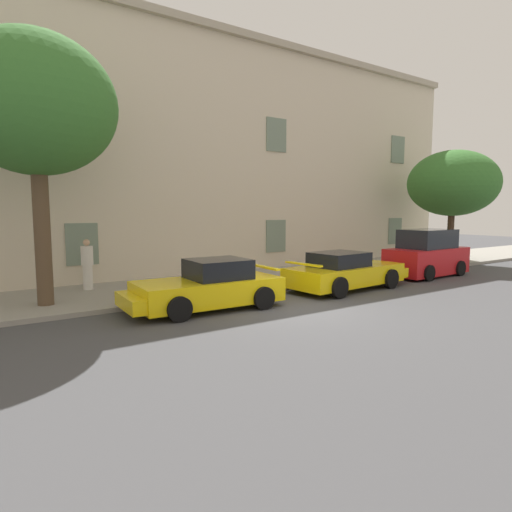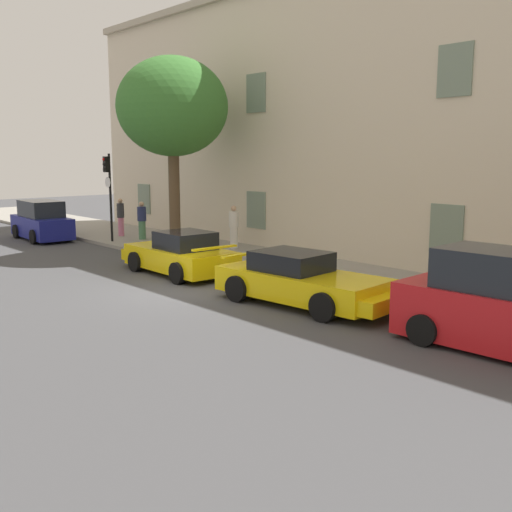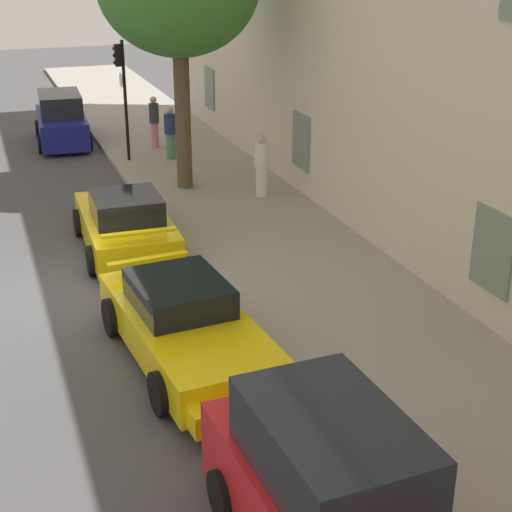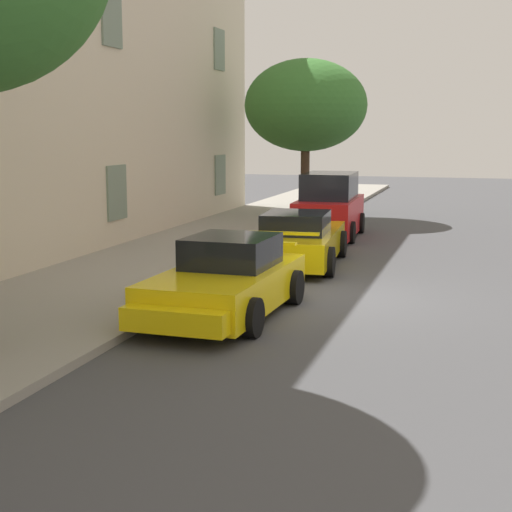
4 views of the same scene
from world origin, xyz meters
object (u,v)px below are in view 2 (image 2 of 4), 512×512
object	(u,v)px
traffic_light	(108,182)
pedestrian_bystander	(234,227)
hatchback_parked	(500,306)
pedestrian_strolling	(121,217)
pedestrian_admiring	(142,220)
sportscar_red_lead	(178,255)
tree_near_kerb	(172,108)
sportscar_yellow_flank	(306,282)
hatchback_distant	(42,222)

from	to	relation	value
traffic_light	pedestrian_bystander	bearing A→B (deg)	28.91
hatchback_parked	pedestrian_strolling	xyz separation A→B (m)	(-19.23, 2.48, 0.13)
pedestrian_admiring	pedestrian_bystander	bearing A→B (deg)	16.20
sportscar_red_lead	tree_near_kerb	distance (m)	6.73
sportscar_yellow_flank	hatchback_parked	distance (m)	5.01
sportscar_yellow_flank	traffic_light	bearing A→B (deg)	173.48
sportscar_yellow_flank	traffic_light	world-z (taller)	traffic_light
pedestrian_admiring	tree_near_kerb	bearing A→B (deg)	-7.15
hatchback_parked	tree_near_kerb	distance (m)	15.39
sportscar_red_lead	tree_near_kerb	xyz separation A→B (m)	(-3.77, 2.46, 5.01)
traffic_light	pedestrian_admiring	size ratio (longest dim) A/B	2.25
sportscar_yellow_flank	traffic_light	xyz separation A→B (m)	(-12.94, 1.48, 2.08)
sportscar_yellow_flank	pedestrian_admiring	xyz separation A→B (m)	(-12.64, 2.87, 0.38)
pedestrian_strolling	tree_near_kerb	bearing A→B (deg)	-2.93
hatchback_parked	traffic_light	world-z (taller)	traffic_light
hatchback_parked	pedestrian_admiring	world-z (taller)	hatchback_parked
hatchback_distant	pedestrian_strolling	bearing A→B (deg)	52.34
sportscar_red_lead	pedestrian_strolling	xyz separation A→B (m)	(-8.51, 2.70, 0.43)
sportscar_yellow_flank	hatchback_parked	world-z (taller)	hatchback_parked
sportscar_red_lead	pedestrian_admiring	world-z (taller)	pedestrian_admiring
hatchback_distant	pedestrian_strolling	world-z (taller)	pedestrian_strolling
tree_near_kerb	pedestrian_admiring	xyz separation A→B (m)	(-3.16, 0.40, -4.64)
hatchback_distant	pedestrian_bystander	world-z (taller)	pedestrian_bystander
pedestrian_strolling	traffic_light	bearing A→B (deg)	-44.04
hatchback_distant	pedestrian_admiring	xyz separation A→B (m)	(3.76, 2.97, 0.16)
pedestrian_bystander	pedestrian_admiring	bearing A→B (deg)	-163.80
hatchback_distant	pedestrian_bystander	xyz separation A→B (m)	(8.46, 4.34, 0.18)
sportscar_red_lead	pedestrian_admiring	size ratio (longest dim) A/B	2.72
hatchback_distant	pedestrian_admiring	world-z (taller)	pedestrian_admiring
traffic_light	pedestrian_bystander	world-z (taller)	traffic_light
sportscar_red_lead	pedestrian_admiring	bearing A→B (deg)	157.59
pedestrian_bystander	hatchback_distant	bearing A→B (deg)	-152.86
hatchback_distant	traffic_light	bearing A→B (deg)	24.48
sportscar_red_lead	pedestrian_strolling	size ratio (longest dim) A/B	2.62
tree_near_kerb	pedestrian_bystander	bearing A→B (deg)	48.86
tree_near_kerb	pedestrian_bystander	world-z (taller)	tree_near_kerb
pedestrian_admiring	sportscar_yellow_flank	bearing A→B (deg)	-12.81
hatchback_distant	tree_near_kerb	world-z (taller)	tree_near_kerb
hatchback_parked	pedestrian_bystander	world-z (taller)	hatchback_parked
traffic_light	pedestrian_admiring	distance (m)	2.23
hatchback_parked	tree_near_kerb	world-z (taller)	tree_near_kerb
traffic_light	pedestrian_admiring	bearing A→B (deg)	77.76
pedestrian_bystander	sportscar_yellow_flank	bearing A→B (deg)	-28.08
sportscar_red_lead	tree_near_kerb	world-z (taller)	tree_near_kerb
sportscar_red_lead	traffic_light	distance (m)	7.66
hatchback_parked	hatchback_distant	xyz separation A→B (m)	(-21.40, -0.34, -0.08)
pedestrian_admiring	pedestrian_strolling	xyz separation A→B (m)	(-1.59, -0.15, 0.05)
tree_near_kerb	pedestrian_admiring	distance (m)	5.63
hatchback_parked	pedestrian_admiring	distance (m)	17.83
tree_near_kerb	sportscar_red_lead	bearing A→B (deg)	-33.15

